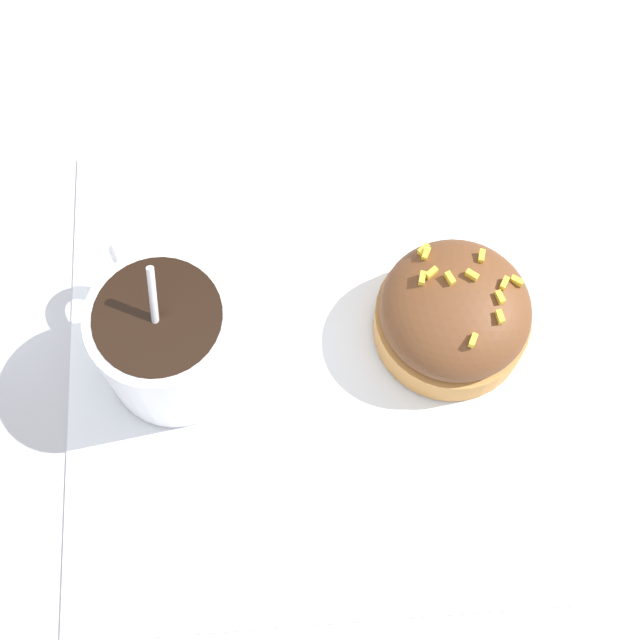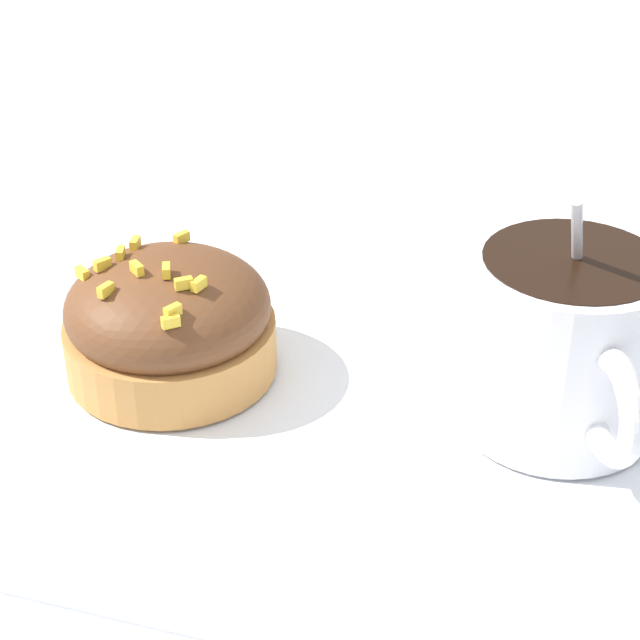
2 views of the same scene
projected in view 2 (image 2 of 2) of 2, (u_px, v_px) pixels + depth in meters
ground_plane at (360, 388)px, 0.45m from camera, size 3.00×3.00×0.00m
paper_napkin at (360, 385)px, 0.45m from camera, size 0.31×0.32×0.00m
coffee_cup at (565, 337)px, 0.41m from camera, size 0.08×0.10×0.10m
frosted_pastry at (169, 321)px, 0.44m from camera, size 0.09×0.09×0.06m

